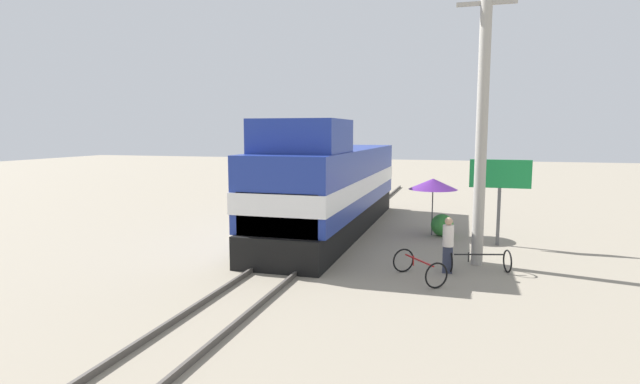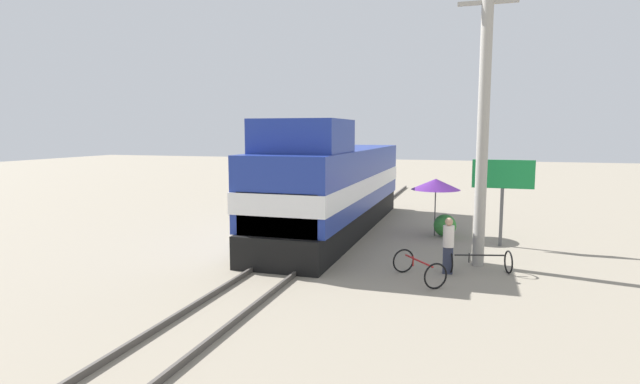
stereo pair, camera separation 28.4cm
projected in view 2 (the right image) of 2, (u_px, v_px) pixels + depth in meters
ground_plane at (319, 242)px, 19.68m from camera, size 120.00×120.00×0.00m
rail_near at (301, 239)px, 19.88m from camera, size 0.08×41.11×0.15m
rail_far at (336, 241)px, 19.46m from camera, size 0.08×41.11×0.15m
locomotive at (333, 187)px, 21.37m from camera, size 3.21×14.29×4.76m
utility_pole at (483, 118)px, 15.70m from camera, size 1.80×0.36×9.41m
vendor_umbrella at (436, 184)px, 20.63m from camera, size 2.02×2.02×2.40m
billboard_sign at (503, 180)px, 18.79m from camera, size 2.24×0.12×3.29m
shrub_cluster at (445, 225)px, 20.72m from camera, size 0.93×0.93×0.93m
person_bystander at (448, 243)px, 15.23m from camera, size 0.34×0.34×1.74m
bicycle at (479, 261)px, 15.32m from camera, size 1.96×1.18×0.72m
bicycle_spare at (419, 268)px, 14.58m from camera, size 1.69×1.88×0.74m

